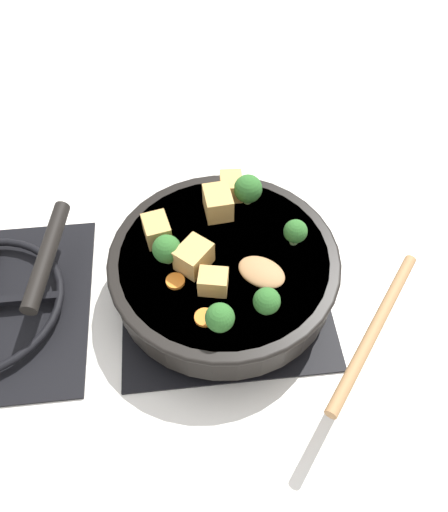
% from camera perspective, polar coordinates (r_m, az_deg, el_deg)
% --- Properties ---
extents(ground_plane, '(2.40, 2.40, 0.00)m').
position_cam_1_polar(ground_plane, '(0.77, -0.00, -3.77)').
color(ground_plane, white).
extents(front_burner_grate, '(0.31, 0.31, 0.03)m').
position_cam_1_polar(front_burner_grate, '(0.76, -0.00, -3.27)').
color(front_burner_grate, black).
rests_on(front_burner_grate, ground_plane).
extents(skillet_pan, '(0.33, 0.45, 0.06)m').
position_cam_1_polar(skillet_pan, '(0.73, -0.19, -1.21)').
color(skillet_pan, black).
rests_on(skillet_pan, front_burner_grate).
extents(wooden_spoon, '(0.25, 0.26, 0.02)m').
position_cam_1_polar(wooden_spoon, '(0.66, 11.62, -5.46)').
color(wooden_spoon, '#A87A4C').
rests_on(wooden_spoon, skillet_pan).
extents(tofu_cube_center_large, '(0.05, 0.04, 0.04)m').
position_cam_1_polar(tofu_cube_center_large, '(0.74, -0.74, 6.10)').
color(tofu_cube_center_large, tan).
rests_on(tofu_cube_center_large, skillet_pan).
extents(tofu_cube_near_handle, '(0.04, 0.04, 0.03)m').
position_cam_1_polar(tofu_cube_near_handle, '(0.77, 0.84, 7.97)').
color(tofu_cube_near_handle, tan).
rests_on(tofu_cube_near_handle, skillet_pan).
extents(tofu_cube_east_chunk, '(0.04, 0.04, 0.03)m').
position_cam_1_polar(tofu_cube_east_chunk, '(0.66, -1.25, -2.95)').
color(tofu_cube_east_chunk, tan).
rests_on(tofu_cube_east_chunk, skillet_pan).
extents(tofu_cube_west_chunk, '(0.05, 0.04, 0.03)m').
position_cam_1_polar(tofu_cube_west_chunk, '(0.72, -7.69, 2.98)').
color(tofu_cube_west_chunk, tan).
rests_on(tofu_cube_west_chunk, skillet_pan).
extents(tofu_cube_back_piece, '(0.06, 0.06, 0.04)m').
position_cam_1_polar(tofu_cube_back_piece, '(0.68, -3.48, -0.09)').
color(tofu_cube_back_piece, tan).
rests_on(tofu_cube_back_piece, skillet_pan).
extents(broccoli_floret_near_spoon, '(0.04, 0.04, 0.04)m').
position_cam_1_polar(broccoli_floret_near_spoon, '(0.64, 4.91, -5.19)').
color(broccoli_floret_near_spoon, '#709956').
rests_on(broccoli_floret_near_spoon, skillet_pan).
extents(broccoli_floret_center_top, '(0.03, 0.03, 0.04)m').
position_cam_1_polar(broccoli_floret_center_top, '(0.71, 8.16, 2.77)').
color(broccoli_floret_center_top, '#709956').
rests_on(broccoli_floret_center_top, skillet_pan).
extents(broccoli_floret_east_rim, '(0.04, 0.04, 0.05)m').
position_cam_1_polar(broccoli_floret_east_rim, '(0.69, -6.57, 0.92)').
color(broccoli_floret_east_rim, '#709956').
rests_on(broccoli_floret_east_rim, skillet_pan).
extents(broccoli_floret_west_rim, '(0.04, 0.04, 0.05)m').
position_cam_1_polar(broccoli_floret_west_rim, '(0.75, 2.76, 7.65)').
color(broccoli_floret_west_rim, '#709956').
rests_on(broccoli_floret_west_rim, skillet_pan).
extents(broccoli_floret_north_edge, '(0.04, 0.04, 0.04)m').
position_cam_1_polar(broccoli_floret_north_edge, '(0.62, -0.48, -7.09)').
color(broccoli_floret_north_edge, '#709956').
rests_on(broccoli_floret_north_edge, skillet_pan).
extents(carrot_slice_orange_thin, '(0.03, 0.03, 0.01)m').
position_cam_1_polar(carrot_slice_orange_thin, '(0.65, -2.22, -7.04)').
color(carrot_slice_orange_thin, orange).
rests_on(carrot_slice_orange_thin, skillet_pan).
extents(carrot_slice_near_center, '(0.03, 0.03, 0.01)m').
position_cam_1_polar(carrot_slice_near_center, '(0.68, -5.58, -2.88)').
color(carrot_slice_near_center, orange).
rests_on(carrot_slice_near_center, skillet_pan).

